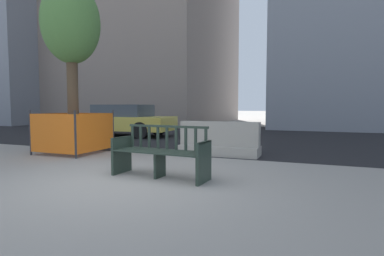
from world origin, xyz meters
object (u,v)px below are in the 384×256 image
street_tree (71,26)px  construction_fence (74,131)px  jersey_barrier_centre (219,142)px  car_taxi_near (121,120)px  street_bench (161,154)px

street_tree → construction_fence: (-0.00, 0.00, -2.71)m
jersey_barrier_centre → street_tree: street_tree is taller
jersey_barrier_centre → car_taxi_near: car_taxi_near is taller
street_bench → street_tree: bearing=154.3°
jersey_barrier_centre → construction_fence: construction_fence is taller
street_bench → street_tree: 4.75m
street_bench → jersey_barrier_centre: street_bench is taller
street_tree → street_bench: bearing=-25.7°
car_taxi_near → street_bench: bearing=-50.3°
street_tree → construction_fence: 2.71m
street_tree → car_taxi_near: street_tree is taller
car_taxi_near → construction_fence: bearing=-69.9°
construction_fence → car_taxi_near: 4.69m
jersey_barrier_centre → street_bench: bearing=-95.6°
street_bench → car_taxi_near: size_ratio=0.37×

